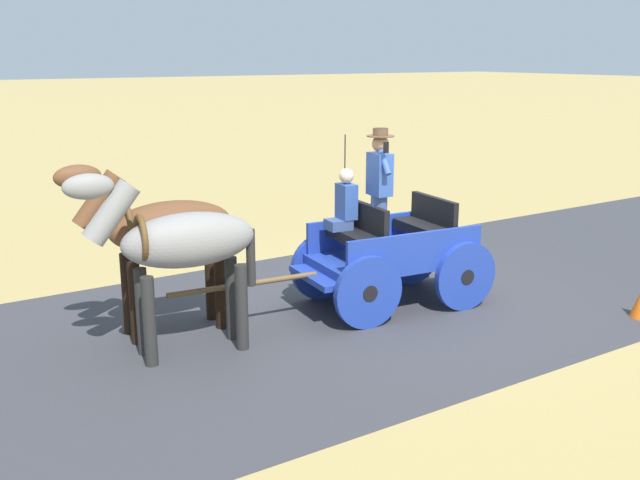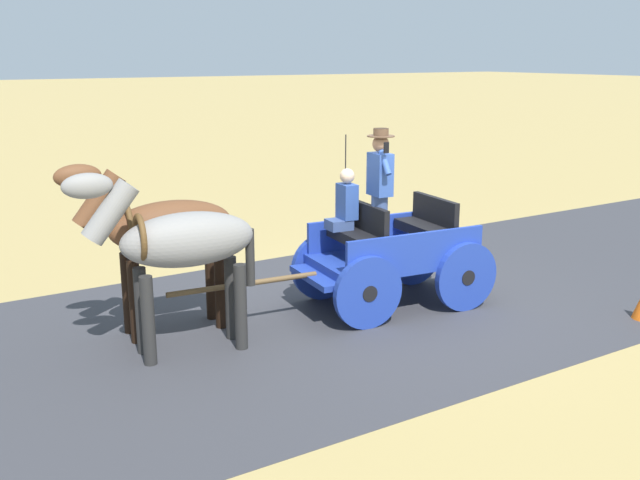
# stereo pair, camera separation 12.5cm
# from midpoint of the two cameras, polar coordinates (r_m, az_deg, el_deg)

# --- Properties ---
(ground_plane) EXTENTS (200.00, 200.00, 0.00)m
(ground_plane) POSITION_cam_midpoint_polar(r_m,az_deg,el_deg) (10.49, 6.39, -4.73)
(ground_plane) COLOR tan
(road_surface) EXTENTS (5.71, 160.00, 0.01)m
(road_surface) POSITION_cam_midpoint_polar(r_m,az_deg,el_deg) (10.48, 6.39, -4.71)
(road_surface) COLOR #38383D
(road_surface) RESTS_ON ground
(horse_drawn_carriage) EXTENTS (1.64, 4.52, 2.50)m
(horse_drawn_carriage) POSITION_cam_midpoint_polar(r_m,az_deg,el_deg) (10.03, 5.77, -0.73)
(horse_drawn_carriage) COLOR #1E3899
(horse_drawn_carriage) RESTS_ON ground
(horse_near_side) EXTENTS (0.75, 2.14, 2.21)m
(horse_near_side) POSITION_cam_midpoint_polar(r_m,az_deg,el_deg) (8.39, -10.66, -0.34)
(horse_near_side) COLOR gray
(horse_near_side) RESTS_ON ground
(horse_off_side) EXTENTS (0.67, 2.14, 2.21)m
(horse_off_side) POSITION_cam_midpoint_polar(r_m,az_deg,el_deg) (9.09, -11.93, 0.74)
(horse_off_side) COLOR brown
(horse_off_side) RESTS_ON ground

